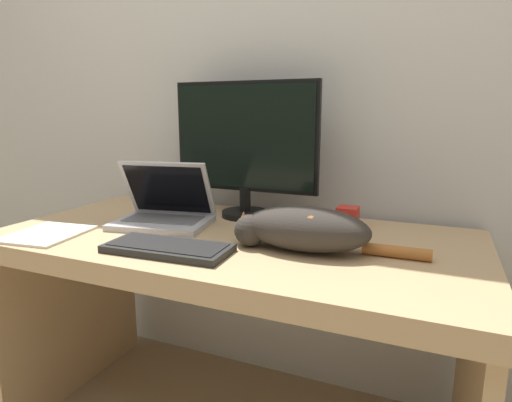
{
  "coord_description": "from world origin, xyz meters",
  "views": [
    {
      "loc": [
        0.57,
        -0.78,
        1.09
      ],
      "look_at": [
        0.1,
        0.33,
        0.83
      ],
      "focal_mm": 30.0,
      "sensor_mm": 36.0,
      "label": 1
    }
  ],
  "objects_px": {
    "external_keyboard": "(168,248)",
    "cat": "(303,228)",
    "monitor": "(245,145)",
    "laptop": "(164,212)"
  },
  "relations": [
    {
      "from": "monitor",
      "to": "laptop",
      "type": "height_order",
      "value": "monitor"
    },
    {
      "from": "monitor",
      "to": "cat",
      "type": "bearing_deg",
      "value": -43.63
    },
    {
      "from": "monitor",
      "to": "cat",
      "type": "height_order",
      "value": "monitor"
    },
    {
      "from": "laptop",
      "to": "external_keyboard",
      "type": "height_order",
      "value": "laptop"
    },
    {
      "from": "external_keyboard",
      "to": "cat",
      "type": "distance_m",
      "value": 0.37
    },
    {
      "from": "monitor",
      "to": "external_keyboard",
      "type": "distance_m",
      "value": 0.52
    },
    {
      "from": "external_keyboard",
      "to": "cat",
      "type": "xyz_separation_m",
      "value": [
        0.33,
        0.16,
        0.05
      ]
    },
    {
      "from": "monitor",
      "to": "external_keyboard",
      "type": "bearing_deg",
      "value": -92.98
    },
    {
      "from": "laptop",
      "to": "external_keyboard",
      "type": "distance_m",
      "value": 0.3
    },
    {
      "from": "laptop",
      "to": "external_keyboard",
      "type": "xyz_separation_m",
      "value": [
        0.18,
        -0.24,
        -0.03
      ]
    }
  ]
}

